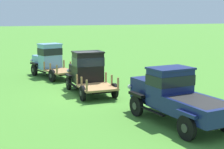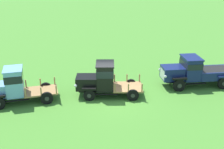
{
  "view_description": "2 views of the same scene",
  "coord_description": "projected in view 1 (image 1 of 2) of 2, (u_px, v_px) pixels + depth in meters",
  "views": [
    {
      "loc": [
        17.29,
        -5.7,
        4.27
      ],
      "look_at": [
        0.09,
        1.81,
        1.0
      ],
      "focal_mm": 55.0,
      "sensor_mm": 36.0,
      "label": 1
    },
    {
      "loc": [
        -0.79,
        -16.66,
        8.38
      ],
      "look_at": [
        0.09,
        1.81,
        1.0
      ],
      "focal_mm": 45.0,
      "sensor_mm": 36.0,
      "label": 2
    }
  ],
  "objects": [
    {
      "name": "vintage_truck_midrow_center",
      "position": [
        175.0,
        95.0,
        13.67
      ],
      "size": [
        5.32,
        2.35,
        2.19
      ],
      "color": "black",
      "rests_on": "ground"
    },
    {
      "name": "oil_drum_beside_row",
      "position": [
        91.0,
        61.0,
        29.07
      ],
      "size": [
        0.63,
        0.63,
        0.8
      ],
      "color": "#1951B2",
      "rests_on": "ground"
    },
    {
      "name": "ground_plane",
      "position": [
        81.0,
        95.0,
        18.59
      ],
      "size": [
        240.0,
        240.0,
        0.0
      ],
      "primitive_type": "plane",
      "color": "#47842D"
    },
    {
      "name": "vintage_truck_second_in_line",
      "position": [
        87.0,
        71.0,
        19.16
      ],
      "size": [
        4.55,
        2.07,
        2.29
      ],
      "color": "black",
      "rests_on": "ground"
    },
    {
      "name": "vintage_truck_foreground_near",
      "position": [
        49.0,
        60.0,
        23.99
      ],
      "size": [
        4.79,
        2.49,
        2.31
      ],
      "color": "black",
      "rests_on": "ground"
    }
  ]
}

